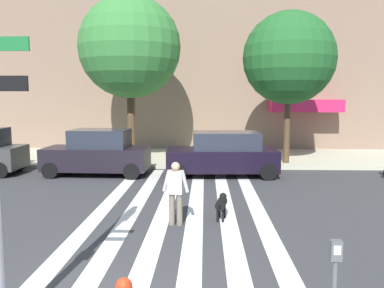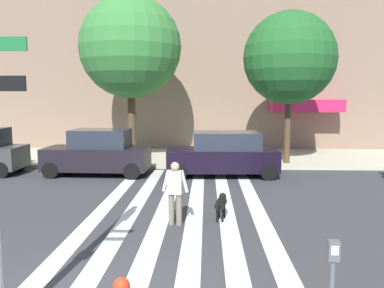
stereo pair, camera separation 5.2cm
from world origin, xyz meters
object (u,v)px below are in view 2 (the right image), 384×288
object	(u,v)px
parking_meter_curbside	(332,277)
parked_car_third_in_line	(223,154)
parked_car_behind_first	(98,153)
pedestrian_dog_walker	(175,190)
dog_on_leash	(221,203)
street_tree_nearest	(130,48)
street_tree_middle	(290,58)

from	to	relation	value
parking_meter_curbside	parked_car_third_in_line	distance (m)	11.39
parked_car_behind_first	pedestrian_dog_walker	bearing A→B (deg)	-59.47
parked_car_behind_first	dog_on_leash	size ratio (longest dim) A/B	4.45
pedestrian_dog_walker	parked_car_behind_first	bearing A→B (deg)	120.53
parked_car_behind_first	parked_car_third_in_line	distance (m)	5.23
parked_car_third_in_line	dog_on_leash	xyz separation A→B (m)	(-0.29, -5.84, -0.46)
parking_meter_curbside	parked_car_third_in_line	xyz separation A→B (m)	(-0.90, 11.35, -0.13)
pedestrian_dog_walker	dog_on_leash	distance (m)	1.39
parked_car_behind_first	dog_on_leash	world-z (taller)	parked_car_behind_first
parked_car_behind_first	street_tree_nearest	distance (m)	5.87
parked_car_behind_first	street_tree_nearest	size ratio (longest dim) A/B	0.54
parked_car_behind_first	street_tree_middle	bearing A→B (deg)	16.45
parked_car_behind_first	parked_car_third_in_line	xyz separation A→B (m)	(5.23, 0.00, -0.02)
parked_car_third_in_line	street_tree_nearest	distance (m)	7.32
parking_meter_curbside	street_tree_middle	world-z (taller)	street_tree_middle
parked_car_behind_first	parked_car_third_in_line	size ratio (longest dim) A/B	0.95
parked_car_behind_first	street_tree_middle	distance (m)	9.62
parking_meter_curbside	parked_car_third_in_line	size ratio (longest dim) A/B	0.30
parking_meter_curbside	parked_car_third_in_line	bearing A→B (deg)	94.54
street_tree_nearest	pedestrian_dog_walker	world-z (taller)	street_tree_nearest
parked_car_behind_first	parked_car_third_in_line	world-z (taller)	parked_car_behind_first
parking_meter_curbside	street_tree_middle	distance (m)	14.55
street_tree_nearest	street_tree_middle	xyz separation A→B (m)	(7.55, -0.91, -0.63)
parked_car_third_in_line	street_tree_nearest	bearing A→B (deg)	142.74
parked_car_behind_first	pedestrian_dog_walker	distance (m)	7.38
parked_car_behind_first	street_tree_nearest	xyz separation A→B (m)	(0.80, 3.37, 4.74)
parked_car_behind_first	dog_on_leash	distance (m)	7.66
parked_car_behind_first	pedestrian_dog_walker	world-z (taller)	parked_car_behind_first
parking_meter_curbside	street_tree_nearest	distance (m)	16.33
parking_meter_curbside	parked_car_third_in_line	world-z (taller)	parked_car_third_in_line
parked_car_behind_first	pedestrian_dog_walker	size ratio (longest dim) A/B	2.64
parked_car_behind_first	street_tree_middle	size ratio (longest dim) A/B	0.62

